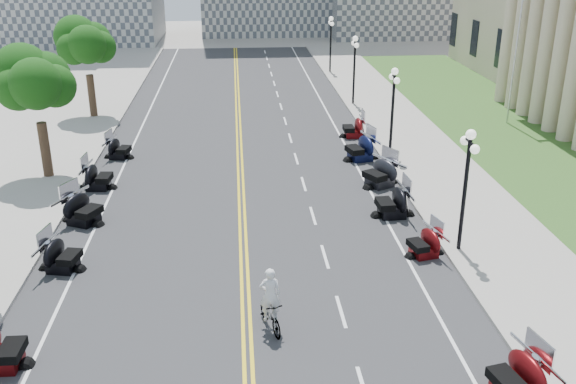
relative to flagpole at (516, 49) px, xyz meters
name	(u,v)px	position (x,y,z in m)	size (l,w,h in m)	color
ground	(246,316)	(-18.00, -22.00, -5.00)	(160.00, 160.00, 0.00)	gray
road	(242,201)	(-18.00, -12.00, -5.00)	(16.00, 90.00, 0.01)	#333335
centerline_yellow_a	(239,201)	(-18.12, -12.00, -4.99)	(0.12, 90.00, 0.00)	yellow
centerline_yellow_b	(244,201)	(-17.88, -12.00, -4.99)	(0.12, 90.00, 0.00)	yellow
edge_line_north	(373,197)	(-11.60, -12.00, -4.99)	(0.12, 90.00, 0.00)	white
edge_line_south	(105,205)	(-24.40, -12.00, -4.99)	(0.12, 90.00, 0.00)	white
lane_dash_6	(341,311)	(-14.80, -22.00, -4.99)	(0.12, 2.00, 0.00)	white
lane_dash_7	(325,256)	(-14.80, -18.00, -4.99)	(0.12, 2.00, 0.00)	white
lane_dash_8	(313,216)	(-14.80, -14.00, -4.99)	(0.12, 2.00, 0.00)	white
lane_dash_9	(304,184)	(-14.80, -10.00, -4.99)	(0.12, 2.00, 0.00)	white
lane_dash_10	(296,159)	(-14.80, -6.00, -4.99)	(0.12, 2.00, 0.00)	white
lane_dash_11	(290,138)	(-14.80, -2.00, -4.99)	(0.12, 2.00, 0.00)	white
lane_dash_12	(285,121)	(-14.80, 2.00, -4.99)	(0.12, 2.00, 0.00)	white
lane_dash_13	(281,106)	(-14.80, 6.00, -4.99)	(0.12, 2.00, 0.00)	white
lane_dash_14	(277,94)	(-14.80, 10.00, -4.99)	(0.12, 2.00, 0.00)	white
lane_dash_15	(274,83)	(-14.80, 14.00, -4.99)	(0.12, 2.00, 0.00)	white
lane_dash_16	(271,74)	(-14.80, 18.00, -4.99)	(0.12, 2.00, 0.00)	white
lane_dash_17	(269,66)	(-14.80, 22.00, -4.99)	(0.12, 2.00, 0.00)	white
lane_dash_18	(267,58)	(-14.80, 26.00, -4.99)	(0.12, 2.00, 0.00)	white
lane_dash_19	(265,52)	(-14.80, 30.00, -4.99)	(0.12, 2.00, 0.00)	white
sidewalk_north	(456,193)	(-7.50, -12.00, -4.92)	(5.00, 90.00, 0.15)	#9E9991
sidewalk_south	(16,207)	(-28.50, -12.00, -4.92)	(5.00, 90.00, 0.15)	#9E9991
lawn	(525,141)	(-0.50, -4.00, -4.95)	(9.00, 60.00, 0.10)	#356023
street_lamp_2	(465,192)	(-9.40, -18.00, -2.40)	(0.50, 1.20, 4.90)	black
street_lamp_3	(392,112)	(-9.40, -6.00, -2.40)	(0.50, 1.20, 4.90)	black
street_lamp_4	(354,70)	(-9.40, 6.00, -2.40)	(0.50, 1.20, 4.90)	black
street_lamp_5	(331,45)	(-9.40, 18.00, -2.40)	(0.50, 1.20, 4.90)	black
flagpole	(516,49)	(0.00, 0.00, 0.00)	(1.10, 0.20, 10.00)	silver
tree_3	(36,88)	(-28.00, -8.00, -0.25)	(4.80, 4.80, 9.20)	#235619
tree_4	(86,49)	(-28.00, 4.00, -0.25)	(4.80, 4.80, 9.20)	#235619
motorcycle_n_4	(518,374)	(-10.70, -26.60, -4.29)	(2.04, 2.04, 1.43)	#590A0C
motorcycle_n_6	(424,241)	(-10.89, -18.21, -4.38)	(1.77, 1.77, 1.24)	#590A0C
motorcycle_n_7	(392,201)	(-11.25, -14.30, -4.25)	(2.15, 2.15, 1.51)	black
motorcycle_n_8	(380,172)	(-11.00, -10.57, -4.23)	(2.20, 2.20, 1.54)	black
motorcycle_n_9	(360,147)	(-11.22, -6.48, -4.22)	(2.24, 2.24, 1.57)	black
motorcycle_n_10	(354,126)	(-10.82, -2.09, -4.30)	(2.01, 2.01, 1.40)	#590A0C
motorcycle_s_5	(0,347)	(-25.20, -24.12, -4.30)	(2.00, 2.00, 1.40)	#590A0C
motorcycle_s_6	(61,253)	(-24.86, -18.21, -4.32)	(1.95, 1.95, 1.37)	black
motorcycle_s_7	(83,207)	(-24.96, -13.95, -4.24)	(2.17, 2.17, 1.52)	black
motorcycle_s_8	(98,175)	(-25.11, -9.76, -4.29)	(2.03, 2.03, 1.42)	black
motorcycle_s_9	(119,147)	(-24.83, -5.04, -4.35)	(1.86, 1.86, 1.30)	black
bicycle	(270,314)	(-17.24, -22.83, -4.44)	(0.52, 1.86, 1.12)	#A51414
cyclist_rider	(270,273)	(-17.24, -22.83, -2.95)	(0.68, 0.45, 1.86)	silver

